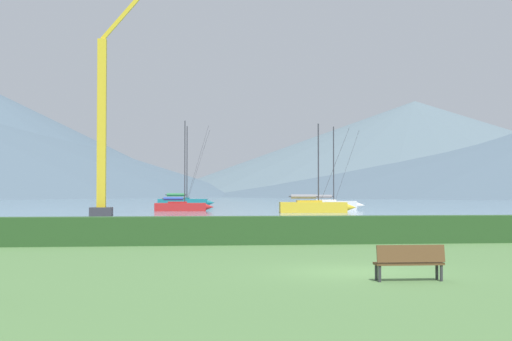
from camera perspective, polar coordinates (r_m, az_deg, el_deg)
name	(u,v)px	position (r m, az deg, el deg)	size (l,w,h in m)	color
ground_plane	(356,272)	(21.19, 7.91, -7.97)	(1000.00, 1000.00, 0.00)	#517A42
harbor_water	(200,201)	(157.51, -4.45, -2.43)	(320.00, 246.00, 0.00)	slate
hedge_line	(294,230)	(31.88, 3.02, -4.73)	(80.00, 1.20, 1.22)	#284C23
sailboat_slip_1	(314,206)	(76.57, 4.60, -2.84)	(8.23, 2.97, 9.46)	gold
sailboat_slip_4	(181,206)	(82.46, -5.94, -2.81)	(6.74, 2.23, 10.33)	red
sailboat_slip_6	(184,202)	(105.34, -5.76, -2.48)	(8.28, 3.29, 11.75)	#19707A
sailboat_slip_7	(330,204)	(88.66, 5.87, -2.68)	(7.84, 3.41, 10.19)	white
park_bench_under_tree	(409,261)	(19.26, 12.05, -6.99)	(1.80, 0.49, 0.95)	brown
dock_crane	(103,137)	(67.93, -12.03, 2.59)	(5.00, 2.00, 21.10)	#333338
distant_hill_central_peak	(415,148)	(370.37, 12.49, 1.75)	(262.65, 262.65, 47.31)	slate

